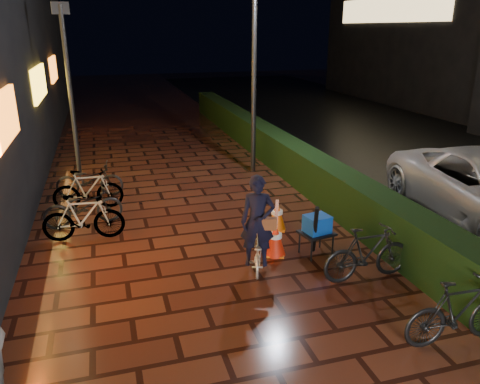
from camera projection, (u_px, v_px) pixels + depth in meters
name	position (u px, v px, depth m)	size (l,w,h in m)	color
ground	(251.00, 322.00, 6.86)	(80.00, 80.00, 0.00)	#381911
hedge	(274.00, 147.00, 14.81)	(0.70, 20.00, 1.00)	black
lamp_post_hedge	(254.00, 73.00, 13.11)	(0.50, 0.16, 5.24)	black
lamp_post_sf	(69.00, 85.00, 12.85)	(0.45, 0.15, 4.72)	black
cyclist	(257.00, 235.00, 8.17)	(0.80, 1.29, 1.74)	silver
traffic_barrier	(276.00, 226.00, 9.35)	(0.90, 1.56, 0.64)	red
cart_assembly	(317.00, 227.00, 8.70)	(0.68, 0.72, 1.13)	black
parked_bikes_storefront	(86.00, 197.00, 10.60)	(1.83, 3.38, 0.97)	black
parked_bikes_hedge	(408.00, 279.00, 7.07)	(1.89, 2.37, 0.97)	black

